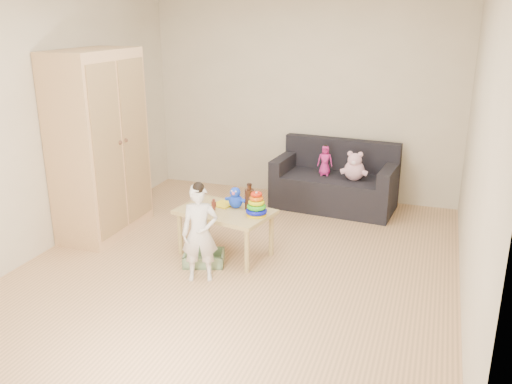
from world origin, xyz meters
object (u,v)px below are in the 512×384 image
at_px(wardrobe, 100,144).
at_px(play_table, 226,232).
at_px(toddler, 200,234).
at_px(sofa, 334,192).

height_order(wardrobe, play_table, wardrobe).
bearing_deg(play_table, toddler, -91.69).
xyz_separation_m(play_table, toddler, (-0.02, -0.56, 0.20)).
distance_m(sofa, play_table, 1.87).
xyz_separation_m(wardrobe, toddler, (1.48, -0.71, -0.55)).
relative_size(sofa, play_table, 1.62).
relative_size(sofa, toddler, 1.67).
distance_m(wardrobe, toddler, 1.73).
bearing_deg(play_table, sofa, 66.46).
height_order(sofa, play_table, play_table).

